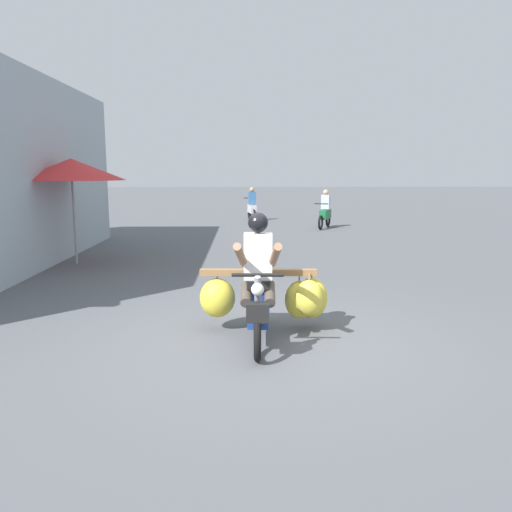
# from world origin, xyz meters

# --- Properties ---
(ground_plane) EXTENTS (120.00, 120.00, 0.00)m
(ground_plane) POSITION_xyz_m (0.00, 0.00, 0.00)
(ground_plane) COLOR #56595E
(motorbike_main_loaded) EXTENTS (1.69, 1.76, 1.58)m
(motorbike_main_loaded) POSITION_xyz_m (0.02, 0.30, 0.54)
(motorbike_main_loaded) COLOR black
(motorbike_main_loaded) RESTS_ON ground
(motorbike_distant_ahead_left) EXTENTS (0.53, 1.61, 1.40)m
(motorbike_distant_ahead_left) POSITION_xyz_m (0.03, 15.17, 0.57)
(motorbike_distant_ahead_left) COLOR black
(motorbike_distant_ahead_left) RESTS_ON ground
(motorbike_distant_ahead_right) EXTENTS (0.79, 1.52, 1.40)m
(motorbike_distant_ahead_right) POSITION_xyz_m (2.66, 12.39, 0.57)
(motorbike_distant_ahead_right) COLOR black
(motorbike_distant_ahead_right) RESTS_ON ground
(market_umbrella_near_shop) EXTENTS (2.33, 2.33, 2.34)m
(market_umbrella_near_shop) POSITION_xyz_m (-4.07, 5.39, 2.10)
(market_umbrella_near_shop) COLOR #99999E
(market_umbrella_near_shop) RESTS_ON ground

